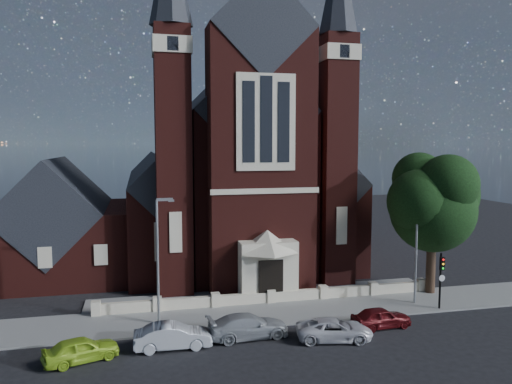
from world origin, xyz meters
TOP-DOWN VIEW (x-y plane):
  - ground at (0.00, 15.00)m, footprint 120.00×120.00m
  - pavement_strip at (0.00, 4.50)m, footprint 60.00×5.00m
  - forecourt_paving at (0.00, 8.50)m, footprint 26.00×3.00m
  - forecourt_wall at (0.00, 6.50)m, footprint 24.00×0.40m
  - church at (-0.00, 22.94)m, footprint 20.01×34.90m
  - parish_hall at (-16.00, 18.00)m, footprint 12.00×12.20m
  - street_tree at (12.60, 5.71)m, footprint 6.40×6.60m
  - street_lamp_left at (-7.91, 4.00)m, footprint 1.16×0.22m
  - street_lamp_right at (10.09, 4.00)m, footprint 1.16×0.22m
  - traffic_signal at (11.00, 2.43)m, footprint 0.28×0.42m
  - car_lime_van at (-12.20, -0.48)m, footprint 4.19×2.79m
  - car_silver_a at (-7.38, 0.13)m, footprint 4.31×1.52m
  - car_silver_b at (-2.93, 0.69)m, footprint 5.00×2.34m
  - car_white_suv at (1.92, -0.80)m, footprint 4.77×2.89m
  - car_dark_red at (5.50, 0.37)m, footprint 3.91×1.81m

SIDE VIEW (x-z plane):
  - ground at x=0.00m, z-range 0.00..0.00m
  - pavement_strip at x=0.00m, z-range -0.06..0.06m
  - forecourt_paving at x=0.00m, z-range -0.07..0.07m
  - forecourt_wall at x=0.00m, z-range -0.45..0.45m
  - car_white_suv at x=1.92m, z-range 0.00..1.24m
  - car_dark_red at x=5.50m, z-range 0.00..1.30m
  - car_lime_van at x=-12.20m, z-range 0.00..1.32m
  - car_silver_b at x=-2.93m, z-range 0.00..1.41m
  - car_silver_a at x=-7.38m, z-range 0.00..1.42m
  - traffic_signal at x=11.00m, z-range 0.58..4.58m
  - parish_hall at x=-16.00m, z-range -1.11..9.13m
  - street_lamp_left at x=-7.91m, z-range 0.55..8.64m
  - street_lamp_right at x=10.09m, z-range 0.55..8.64m
  - street_tree at x=12.60m, z-range 1.61..12.31m
  - church at x=0.00m, z-range -6.41..22.79m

